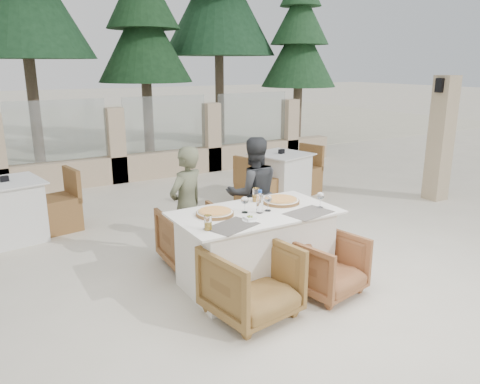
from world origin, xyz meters
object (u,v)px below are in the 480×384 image
olive_dish (250,218)px  armchair_far_right (254,229)px  armchair_near_right (327,265)px  bg_table_b (281,177)px  diner_right (253,194)px  wine_glass_centre (245,204)px  wine_glass_corner (320,199)px  diner_left (187,206)px  pizza_left (215,213)px  water_bottle (260,201)px  armchair_near_left (252,281)px  pizza_right (281,200)px  wine_glass_near (268,202)px  beer_glass_right (256,195)px  bg_table_a (9,211)px  beer_glass_left (208,223)px  dining_table (255,248)px  armchair_far_left (194,237)px

olive_dish → armchair_far_right: olive_dish is taller
olive_dish → armchair_near_right: olive_dish is taller
bg_table_b → armchair_far_right: bearing=-148.9°
armchair_near_right → diner_right: bearing=77.9°
wine_glass_centre → wine_glass_corner: 0.78m
bg_table_b → diner_left: bearing=-162.0°
pizza_left → wine_glass_corner: size_ratio=1.98×
water_bottle → diner_left: bearing=114.1°
armchair_far_right → armchair_near_left: (-0.80, -1.25, 0.05)m
pizza_right → bg_table_b: bearing=54.4°
wine_glass_near → diner_left: 1.01m
beer_glass_right → armchair_near_left: 1.11m
bg_table_a → wine_glass_near: bearing=-60.8°
wine_glass_corner → armchair_near_right: (-0.13, -0.30, -0.57)m
wine_glass_near → beer_glass_left: 0.78m
water_bottle → bg_table_b: bearing=50.7°
beer_glass_left → beer_glass_right: beer_glass_right is taller
wine_glass_near → bg_table_a: 3.43m
dining_table → olive_dish: bearing=-133.6°
olive_dish → bg_table_a: size_ratio=0.07×
beer_glass_right → armchair_far_right: 0.76m
dining_table → armchair_far_right: (0.44, 0.74, -0.11)m
dining_table → water_bottle: (0.02, -0.05, 0.50)m
olive_dish → diner_left: 1.04m
beer_glass_left → diner_right: bearing=43.3°
diner_right → bg_table_b: 2.17m
beer_glass_left → armchair_far_left: bearing=72.5°
water_bottle → wine_glass_centre: (-0.12, 0.08, -0.02)m
beer_glass_right → olive_dish: bearing=-127.5°
diner_left → armchair_far_right: bearing=149.2°
armchair_near_left → bg_table_a: size_ratio=0.44×
wine_glass_corner → diner_right: (-0.12, 1.07, -0.18)m
water_bottle → bg_table_a: 3.38m
armchair_far_right → diner_left: 0.91m
pizza_right → wine_glass_near: bearing=-149.4°
armchair_near_left → diner_right: bearing=48.6°
beer_glass_left → wine_glass_corner: bearing=0.4°
olive_dish → armchair_near_left: (-0.18, -0.32, -0.46)m
dining_table → water_bottle: size_ratio=6.96×
dining_table → wine_glass_near: 0.49m
beer_glass_left → bg_table_b: 3.74m
olive_dish → armchair_far_right: size_ratio=0.18×
pizza_left → wine_glass_centre: 0.31m
pizza_right → olive_dish: bearing=-151.1°
pizza_right → bg_table_b: size_ratio=0.24×
bg_table_a → bg_table_b: size_ratio=1.00×
armchair_near_left → bg_table_a: bg_table_a is taller
wine_glass_corner → beer_glass_right: (-0.44, 0.52, -0.02)m
beer_glass_left → diner_left: bearing=75.8°
olive_dish → armchair_near_left: bearing=-119.0°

